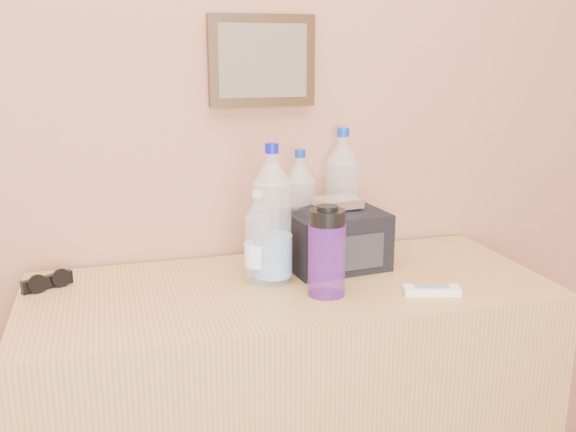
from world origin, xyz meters
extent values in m
plane|color=#B1664B|center=(0.00, 2.00, 1.35)|extent=(4.00, 0.00, 4.00)
cube|color=#AA804E|center=(0.30, 1.70, 0.42)|extent=(1.34, 0.56, 0.84)
cylinder|color=silver|center=(0.39, 1.88, 0.98)|extent=(0.09, 0.09, 0.28)
cylinder|color=#0E2C98|center=(0.39, 1.88, 1.15)|extent=(0.03, 0.03, 0.02)
cylinder|color=silver|center=(0.53, 1.92, 1.00)|extent=(0.10, 0.10, 0.33)
cylinder|color=#0933B6|center=(0.53, 1.92, 1.20)|extent=(0.04, 0.04, 0.02)
cylinder|color=silver|center=(0.27, 1.74, 1.00)|extent=(0.10, 0.10, 0.32)
cylinder|color=#0A10BD|center=(0.27, 1.74, 1.19)|extent=(0.04, 0.04, 0.02)
cylinder|color=silver|center=(0.23, 1.74, 0.95)|extent=(0.07, 0.07, 0.21)
cylinder|color=white|center=(0.23, 1.74, 1.08)|extent=(0.03, 0.03, 0.02)
cylinder|color=#642499|center=(0.37, 1.61, 0.93)|extent=(0.09, 0.09, 0.18)
cylinder|color=black|center=(0.37, 1.61, 1.04)|extent=(0.09, 0.09, 0.05)
cube|color=beige|center=(0.63, 1.53, 0.85)|extent=(0.15, 0.08, 0.02)
cube|color=white|center=(0.46, 1.78, 1.03)|extent=(0.12, 0.11, 0.02)
camera|label=1|loc=(-0.13, 0.19, 1.43)|focal=40.00mm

